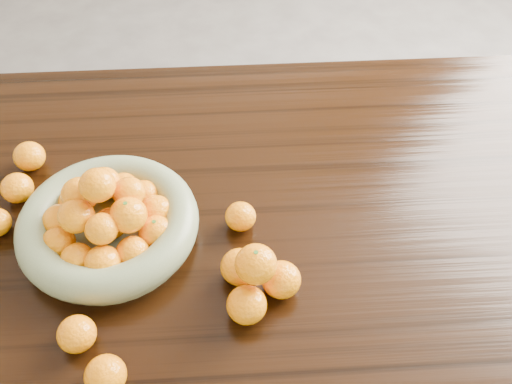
{
  "coord_description": "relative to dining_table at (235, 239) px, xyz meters",
  "views": [
    {
      "loc": [
        0.0,
        -0.74,
        1.63
      ],
      "look_at": [
        0.04,
        -0.02,
        0.83
      ],
      "focal_mm": 40.0,
      "sensor_mm": 36.0,
      "label": 1
    }
  ],
  "objects": [
    {
      "name": "ground",
      "position": [
        0.0,
        0.0,
        -0.66
      ],
      "size": [
        5.0,
        5.0,
        0.0
      ],
      "primitive_type": "plane",
      "color": "#5E5B58",
      "rests_on": "ground"
    },
    {
      "name": "dining_table",
      "position": [
        0.0,
        0.0,
        0.0
      ],
      "size": [
        2.0,
        1.0,
        0.75
      ],
      "color": "black",
      "rests_on": "ground"
    },
    {
      "name": "fruit_bowl",
      "position": [
        -0.24,
        -0.05,
        0.14
      ],
      "size": [
        0.34,
        0.34,
        0.17
      ],
      "rotation": [
        0.0,
        0.0,
        0.03
      ],
      "color": "gray",
      "rests_on": "dining_table"
    },
    {
      "name": "orange_pyramid",
      "position": [
        0.03,
        -0.19,
        0.14
      ],
      "size": [
        0.14,
        0.15,
        0.13
      ],
      "rotation": [
        0.0,
        0.0,
        -0.41
      ],
      "color": "orange",
      "rests_on": "dining_table"
    },
    {
      "name": "loose_orange_1",
      "position": [
        -0.21,
        -0.35,
        0.12
      ],
      "size": [
        0.07,
        0.07,
        0.06
      ],
      "primitive_type": "ellipsoid",
      "color": "orange",
      "rests_on": "dining_table"
    },
    {
      "name": "loose_orange_2",
      "position": [
        0.01,
        -0.04,
        0.12
      ],
      "size": [
        0.06,
        0.06,
        0.06
      ],
      "primitive_type": "ellipsoid",
      "color": "orange",
      "rests_on": "dining_table"
    },
    {
      "name": "loose_orange_3",
      "position": [
        -0.43,
        0.16,
        0.12
      ],
      "size": [
        0.07,
        0.07,
        0.06
      ],
      "primitive_type": "ellipsoid",
      "color": "orange",
      "rests_on": "dining_table"
    },
    {
      "name": "loose_orange_4",
      "position": [
        -0.44,
        0.06,
        0.12
      ],
      "size": [
        0.07,
        0.07,
        0.06
      ],
      "primitive_type": "ellipsoid",
      "color": "orange",
      "rests_on": "dining_table"
    },
    {
      "name": "loose_orange_5",
      "position": [
        -0.27,
        -0.27,
        0.12
      ],
      "size": [
        0.06,
        0.06,
        0.06
      ],
      "primitive_type": "ellipsoid",
      "color": "orange",
      "rests_on": "dining_table"
    }
  ]
}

